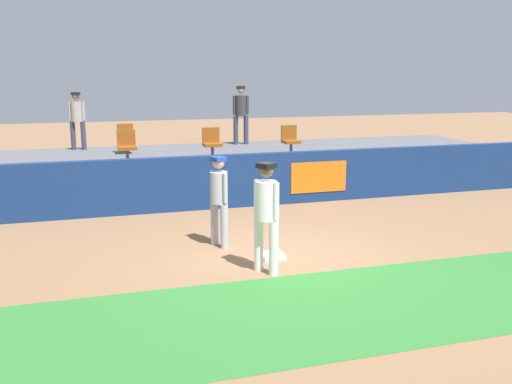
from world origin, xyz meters
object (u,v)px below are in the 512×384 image
Objects in this scene: player_runner_visitor at (219,195)px; seat_front_center at (212,142)px; first_base at (272,255)px; spectator_hooded at (77,117)px; seat_front_right at (290,139)px; spectator_capped at (241,111)px; player_fielder_home at (266,210)px; seat_back_left at (126,137)px; seat_front_left at (127,145)px.

player_runner_visitor is 2.06× the size of seat_front_center.
spectator_hooded reaches higher than first_base.
seat_front_right and seat_front_center have the same top height.
player_fielder_home is at bearing 84.96° from spectator_capped.
seat_back_left and seat_front_left have the same top height.
seat_back_left is 2.77m from seat_front_center.
seat_front_right is 3.01m from spectator_capped.
seat_back_left and seat_front_center have the same top height.
player_fielder_home is 8.06m from seat_back_left.
first_base is 5.58m from seat_front_center.
seat_front_center reaches higher than player_runner_visitor.
spectator_capped is at bearing 136.35° from player_fielder_home.
player_fielder_home is at bearing -116.40° from first_base.
spectator_hooded is (-3.30, 8.42, 1.93)m from first_base.
player_runner_visitor is 2.06× the size of seat_front_left.
seat_back_left reaches higher than first_base.
spectator_hooded is (-1.30, 1.23, 0.51)m from seat_back_left.
seat_front_right is at bearing -0.00° from seat_front_left.
first_base is 0.48× the size of seat_front_right.
seat_front_left is 0.46× the size of spectator_capped.
seat_front_right is at bearing 66.76° from first_base.
seat_front_left is at bearing 44.93° from spectator_capped.
seat_front_center is at bearing 68.84° from spectator_capped.
seat_front_right is 0.46× the size of spectator_capped.
spectator_capped is (1.59, 2.88, 0.60)m from seat_front_center.
seat_front_right is (4.42, -0.00, -0.00)m from seat_front_left.
player_runner_visitor is 1.02× the size of spectator_hooded.
seat_front_center is 4.58m from spectator_hooded.
spectator_capped is at bearing 138.06° from player_runner_visitor.
player_fielder_home reaches higher than seat_front_center.
seat_back_left is 1.80m from seat_front_left.
seat_front_center is 0.46× the size of spectator_capped.
seat_front_left and seat_front_center have the same top height.
spectator_capped is (3.69, 1.08, 0.60)m from seat_back_left.
spectator_capped reaches higher than spectator_hooded.
seat_front_center is (-2.21, 0.00, 0.00)m from seat_front_right.
seat_back_left is (-1.24, 6.27, 0.45)m from player_runner_visitor.
spectator_capped reaches higher than seat_front_right.
seat_front_right is at bearing -22.65° from seat_back_left.
seat_back_left is at bearing 157.35° from seat_front_right.
seat_back_left is at bearing 105.50° from first_base.
first_base is at bearing 86.17° from spectator_capped.
seat_front_center is (2.21, 0.00, 0.00)m from seat_front_left.
spectator_capped reaches higher than seat_front_left.
first_base is 0.48× the size of seat_front_center.
first_base is 7.60m from seat_back_left.
seat_front_left is (-1.35, 4.47, 0.45)m from player_runner_visitor.
first_base is at bearing -74.50° from seat_back_left.
player_fielder_home is 9.24m from spectator_capped.
seat_front_left is 3.29m from spectator_hooded.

